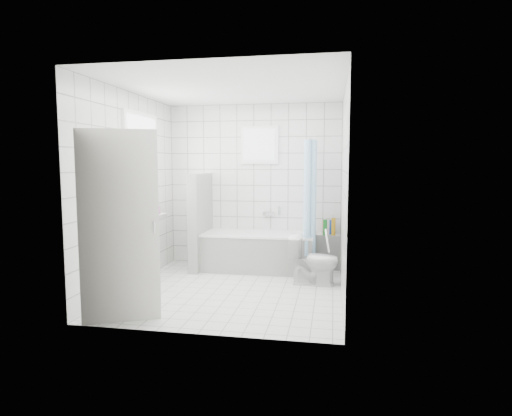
# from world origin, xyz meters

# --- Properties ---
(ground) EXTENTS (3.00, 3.00, 0.00)m
(ground) POSITION_xyz_m (0.00, 0.00, 0.00)
(ground) COLOR white
(ground) RESTS_ON ground
(ceiling) EXTENTS (3.00, 3.00, 0.00)m
(ceiling) POSITION_xyz_m (0.00, 0.00, 2.60)
(ceiling) COLOR white
(ceiling) RESTS_ON ground
(wall_back) EXTENTS (2.80, 0.02, 2.60)m
(wall_back) POSITION_xyz_m (0.00, 1.50, 1.30)
(wall_back) COLOR white
(wall_back) RESTS_ON ground
(wall_front) EXTENTS (2.80, 0.02, 2.60)m
(wall_front) POSITION_xyz_m (0.00, -1.50, 1.30)
(wall_front) COLOR white
(wall_front) RESTS_ON ground
(wall_left) EXTENTS (0.02, 3.00, 2.60)m
(wall_left) POSITION_xyz_m (-1.40, 0.00, 1.30)
(wall_left) COLOR white
(wall_left) RESTS_ON ground
(wall_right) EXTENTS (0.02, 3.00, 2.60)m
(wall_right) POSITION_xyz_m (1.40, 0.00, 1.30)
(wall_right) COLOR white
(wall_right) RESTS_ON ground
(window_left) EXTENTS (0.01, 0.90, 1.40)m
(window_left) POSITION_xyz_m (-1.35, 0.30, 1.60)
(window_left) COLOR white
(window_left) RESTS_ON wall_left
(window_back) EXTENTS (0.50, 0.01, 0.50)m
(window_back) POSITION_xyz_m (0.10, 1.46, 1.95)
(window_back) COLOR white
(window_back) RESTS_ON wall_back
(window_sill) EXTENTS (0.18, 1.02, 0.08)m
(window_sill) POSITION_xyz_m (-1.31, 0.30, 0.86)
(window_sill) COLOR white
(window_sill) RESTS_ON wall_left
(door) EXTENTS (0.74, 0.37, 2.00)m
(door) POSITION_xyz_m (-0.89, -1.31, 1.00)
(door) COLOR silver
(door) RESTS_ON ground
(bathtub) EXTENTS (1.71, 0.77, 0.58)m
(bathtub) POSITION_xyz_m (0.15, 1.12, 0.29)
(bathtub) COLOR white
(bathtub) RESTS_ON ground
(partition_wall) EXTENTS (0.15, 0.85, 1.50)m
(partition_wall) POSITION_xyz_m (-0.77, 1.07, 0.75)
(partition_wall) COLOR white
(partition_wall) RESTS_ON ground
(tiled_ledge) EXTENTS (0.40, 0.24, 0.55)m
(tiled_ledge) POSITION_xyz_m (1.22, 1.38, 0.28)
(tiled_ledge) COLOR white
(tiled_ledge) RESTS_ON ground
(toilet) EXTENTS (0.69, 0.42, 0.68)m
(toilet) POSITION_xyz_m (1.03, 0.45, 0.34)
(toilet) COLOR white
(toilet) RESTS_ON ground
(curtain_rod) EXTENTS (0.02, 0.80, 0.02)m
(curtain_rod) POSITION_xyz_m (0.94, 1.10, 2.00)
(curtain_rod) COLOR silver
(curtain_rod) RESTS_ON wall_back
(shower_curtain) EXTENTS (0.14, 0.48, 1.78)m
(shower_curtain) POSITION_xyz_m (0.94, 0.97, 1.10)
(shower_curtain) COLOR #52AEF0
(shower_curtain) RESTS_ON curtain_rod
(tub_faucet) EXTENTS (0.18, 0.06, 0.06)m
(tub_faucet) POSITION_xyz_m (0.25, 1.46, 0.85)
(tub_faucet) COLOR silver
(tub_faucet) RESTS_ON wall_back
(sill_bottles) EXTENTS (0.18, 0.82, 0.29)m
(sill_bottles) POSITION_xyz_m (-1.30, 0.23, 1.02)
(sill_bottles) COLOR #B9B8BE
(sill_bottles) RESTS_ON window_sill
(ledge_bottles) EXTENTS (0.20, 0.17, 0.27)m
(ledge_bottles) POSITION_xyz_m (1.22, 1.33, 0.67)
(ledge_bottles) COLOR #F8AA1A
(ledge_bottles) RESTS_ON tiled_ledge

